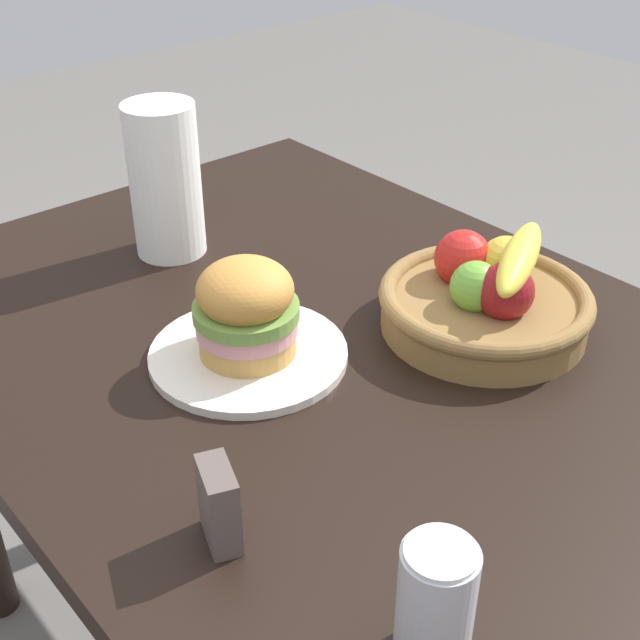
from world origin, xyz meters
TOP-DOWN VIEW (x-y plane):
  - dining_table at (0.00, 0.00)m, footprint 1.40×0.90m
  - plate at (-0.10, -0.10)m, footprint 0.26×0.26m
  - sandwich at (-0.10, -0.10)m, footprint 0.14×0.14m
  - soda_can at (0.36, -0.25)m, footprint 0.07×0.07m
  - fruit_basket at (0.05, 0.19)m, footprint 0.29×0.29m
  - paper_towel_roll at (-0.43, -0.01)m, footprint 0.11×0.11m
  - napkin_holder at (0.13, -0.31)m, footprint 0.07×0.05m

SIDE VIEW (x-z plane):
  - dining_table at x=0.00m, z-range 0.27..1.02m
  - plate at x=-0.10m, z-range 0.75..0.76m
  - napkin_holder at x=0.13m, z-range 0.75..0.84m
  - fruit_basket at x=0.05m, z-range 0.73..0.86m
  - soda_can at x=0.36m, z-range 0.75..0.88m
  - sandwich at x=-0.10m, z-range 0.76..0.89m
  - paper_towel_roll at x=-0.43m, z-range 0.75..0.99m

